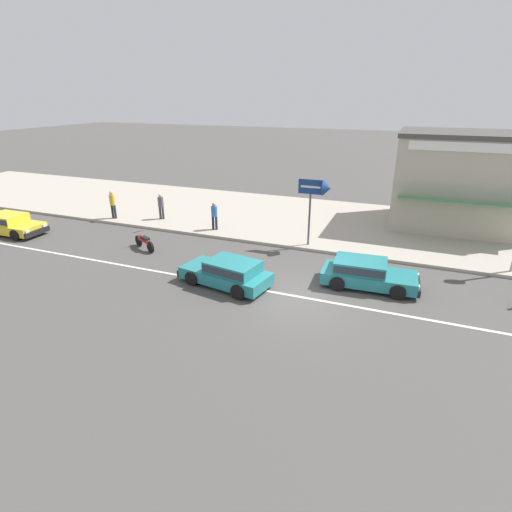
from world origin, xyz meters
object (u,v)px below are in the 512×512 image
hatchback_yellow_2 (11,224)px  pedestrian_near_clock (214,214)px  hatchback_teal_0 (366,273)px  motorcycle_0 (144,241)px  hatchback_teal_1 (228,272)px  arrow_signboard (322,191)px  pedestrian_by_shop (161,204)px  pedestrian_mid_kerb (113,202)px  shopfront_mid_block (461,180)px

hatchback_yellow_2 → pedestrian_near_clock: (10.40, 4.42, 0.46)m
hatchback_teal_0 → motorcycle_0: hatchback_teal_0 is taller
motorcycle_0 → pedestrian_near_clock: bearing=61.0°
hatchback_teal_1 → hatchback_yellow_2: size_ratio=1.12×
arrow_signboard → pedestrian_by_shop: bearing=173.5°
hatchback_teal_0 → motorcycle_0: (-10.85, 0.18, -0.17)m
pedestrian_by_shop → hatchback_teal_1: bearing=-40.9°
hatchback_teal_0 → hatchback_yellow_2: size_ratio=1.09×
hatchback_teal_0 → arrow_signboard: 4.96m
pedestrian_mid_kerb → motorcycle_0: bearing=-36.1°
hatchback_teal_0 → pedestrian_near_clock: size_ratio=2.49×
pedestrian_mid_kerb → shopfront_mid_block: size_ratio=0.24×
shopfront_mid_block → pedestrian_mid_kerb: bearing=-162.5°
motorcycle_0 → arrow_signboard: bearing=21.7°
hatchback_teal_0 → pedestrian_mid_kerb: pedestrian_mid_kerb is taller
pedestrian_mid_kerb → pedestrian_near_clock: bearing=2.5°
hatchback_teal_1 → pedestrian_by_shop: pedestrian_by_shop is taller
hatchback_teal_1 → hatchback_teal_0: bearing=20.9°
arrow_signboard → pedestrian_mid_kerb: arrow_signboard is taller
pedestrian_mid_kerb → pedestrian_by_shop: bearing=19.0°
hatchback_teal_1 → hatchback_yellow_2: (-14.00, 1.46, -0.00)m
hatchback_yellow_2 → pedestrian_by_shop: pedestrian_by_shop is taller
motorcycle_0 → hatchback_yellow_2: bearing=-175.2°
hatchback_teal_1 → shopfront_mid_block: 14.83m
hatchback_teal_0 → pedestrian_by_shop: (-12.75, 4.57, 0.46)m
pedestrian_near_clock → arrow_signboard: bearing=-4.5°
hatchback_teal_1 → pedestrian_mid_kerb: 11.79m
hatchback_teal_0 → hatchback_yellow_2: (-19.18, -0.52, -0.00)m
motorcycle_0 → pedestrian_mid_kerb: bearing=143.9°
hatchback_yellow_2 → pedestrian_by_shop: (6.43, 5.09, 0.46)m
hatchback_yellow_2 → pedestrian_mid_kerb: 5.53m
pedestrian_by_shop → shopfront_mid_block: (16.48, 5.10, 1.73)m
arrow_signboard → shopfront_mid_block: (6.43, 6.25, -0.19)m
pedestrian_near_clock → hatchback_yellow_2: bearing=-157.0°
motorcycle_0 → pedestrian_by_shop: (-1.90, 4.39, 0.63)m
pedestrian_by_shop → pedestrian_near_clock: bearing=-9.6°
pedestrian_by_shop → shopfront_mid_block: bearing=17.2°
motorcycle_0 → pedestrian_by_shop: bearing=113.4°
pedestrian_near_clock → pedestrian_by_shop: size_ratio=1.00×
hatchback_teal_0 → pedestrian_mid_kerb: size_ratio=2.28×
arrow_signboard → hatchback_yellow_2: bearing=-166.5°
motorcycle_0 → hatchback_teal_0: bearing=-1.0°
arrow_signboard → shopfront_mid_block: shopfront_mid_block is taller
hatchback_yellow_2 → motorcycle_0: 8.36m
arrow_signboard → pedestrian_near_clock: bearing=175.5°
hatchback_teal_0 → pedestrian_near_clock: bearing=156.0°
hatchback_yellow_2 → pedestrian_near_clock: 11.31m
pedestrian_near_clock → pedestrian_by_shop: 4.02m
hatchback_teal_0 → hatchback_teal_1: 5.54m
hatchback_yellow_2 → motorcycle_0: (8.33, 0.70, -0.17)m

